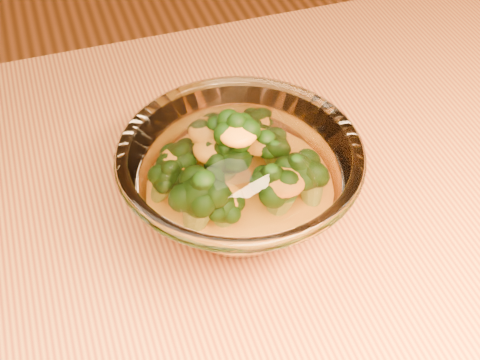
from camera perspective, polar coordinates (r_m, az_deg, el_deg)
name	(u,v)px	position (r m, az deg, el deg)	size (l,w,h in m)	color
glass_bowl	(240,184)	(0.54, 0.00, -0.32)	(0.19, 0.19, 0.09)	white
cheese_sauce	(240,199)	(0.55, 0.00, -1.65)	(0.11, 0.11, 0.03)	orange
broccoli_heap	(235,169)	(0.53, -0.44, 0.94)	(0.13, 0.12, 0.07)	black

